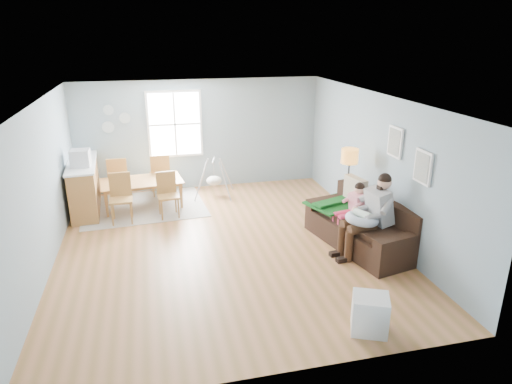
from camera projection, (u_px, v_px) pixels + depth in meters
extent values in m
cube|color=#9F6D38|center=(225.00, 247.00, 8.56)|extent=(8.40, 9.40, 0.08)
cube|color=silver|center=(221.00, 81.00, 7.54)|extent=(8.40, 9.40, 0.60)
cube|color=#86A4AF|center=(195.00, 126.00, 12.36)|extent=(8.40, 0.08, 3.90)
cube|color=#86A4AF|center=(315.00, 340.00, 3.82)|extent=(8.40, 0.08, 3.90)
cube|color=#86A4AF|center=(431.00, 162.00, 9.00)|extent=(0.08, 9.40, 3.90)
cube|color=white|center=(175.00, 124.00, 11.04)|extent=(1.32, 0.06, 1.62)
cube|color=white|center=(175.00, 124.00, 11.01)|extent=(1.20, 0.02, 1.50)
cube|color=white|center=(175.00, 124.00, 11.00)|extent=(1.20, 0.03, 0.04)
cube|color=white|center=(175.00, 124.00, 11.00)|extent=(0.04, 0.03, 1.50)
cube|color=white|center=(423.00, 167.00, 7.23)|extent=(0.04, 0.44, 0.54)
cube|color=slate|center=(422.00, 167.00, 7.23)|extent=(0.01, 0.36, 0.46)
cube|color=white|center=(395.00, 142.00, 7.99)|extent=(0.04, 0.44, 0.54)
cube|color=slate|center=(394.00, 142.00, 7.98)|extent=(0.01, 0.36, 0.46)
cylinder|color=#A0B8C0|center=(108.00, 110.00, 10.58)|extent=(0.24, 0.02, 0.24)
cylinder|color=#A0B8C0|center=(125.00, 118.00, 10.72)|extent=(0.26, 0.02, 0.26)
cylinder|color=#A0B8C0|center=(108.00, 127.00, 10.70)|extent=(0.28, 0.02, 0.28)
cube|color=black|center=(359.00, 235.00, 8.44)|extent=(1.44, 2.42, 0.45)
cube|color=black|center=(378.00, 208.00, 8.45)|extent=(0.70, 2.25, 0.46)
cube|color=black|center=(400.00, 241.00, 7.47)|extent=(0.99, 0.42, 0.17)
cube|color=black|center=(329.00, 201.00, 9.21)|extent=(0.99, 0.42, 0.17)
cube|color=#125122|center=(336.00, 204.00, 8.96)|extent=(1.25, 1.13, 0.04)
cube|color=#C0B092|center=(355.00, 191.00, 8.86)|extent=(0.26, 0.58, 0.56)
cube|color=gray|center=(379.00, 206.00, 7.98)|extent=(0.44, 0.53, 0.65)
sphere|color=#E7AA8D|center=(385.00, 182.00, 7.85)|extent=(0.24, 0.24, 0.24)
sphere|color=black|center=(385.00, 180.00, 7.84)|extent=(0.23, 0.23, 0.23)
cylinder|color=#3A2515|center=(362.00, 228.00, 7.84)|extent=(0.52, 0.24, 0.18)
cylinder|color=#3A2515|center=(355.00, 223.00, 8.06)|extent=(0.52, 0.24, 0.18)
cylinder|color=#3A2515|center=(349.00, 246.00, 7.87)|extent=(0.14, 0.14, 0.56)
cylinder|color=#3A2515|center=(342.00, 241.00, 8.08)|extent=(0.14, 0.14, 0.56)
cube|color=black|center=(343.00, 260.00, 7.92)|extent=(0.27, 0.14, 0.08)
cube|color=black|center=(336.00, 253.00, 8.13)|extent=(0.27, 0.14, 0.08)
torus|color=silver|center=(362.00, 219.00, 7.91)|extent=(0.76, 0.75, 0.24)
cylinder|color=white|center=(362.00, 214.00, 7.88)|extent=(0.26, 0.35, 0.14)
sphere|color=#E7AA8D|center=(355.00, 210.00, 8.02)|extent=(0.12, 0.12, 0.12)
cube|color=silver|center=(357.00, 203.00, 8.47)|extent=(0.31, 0.34, 0.41)
sphere|color=#E7AA8D|center=(360.00, 189.00, 8.39)|extent=(0.19, 0.19, 0.19)
sphere|color=black|center=(360.00, 187.00, 8.38)|extent=(0.19, 0.19, 0.19)
cylinder|color=#FC3D6B|center=(347.00, 216.00, 8.36)|extent=(0.35, 0.17, 0.10)
cylinder|color=#FC3D6B|center=(342.00, 213.00, 8.49)|extent=(0.35, 0.17, 0.10)
cylinder|color=#FC3D6B|center=(339.00, 227.00, 8.36)|extent=(0.09, 0.09, 0.34)
cylinder|color=#FC3D6B|center=(334.00, 224.00, 8.49)|extent=(0.09, 0.09, 0.34)
cylinder|color=black|center=(345.00, 225.00, 9.38)|extent=(0.29, 0.29, 0.03)
cylinder|color=black|center=(347.00, 193.00, 9.15)|extent=(0.03, 0.03, 1.43)
cylinder|color=orange|center=(350.00, 156.00, 8.89)|extent=(0.33, 0.33, 0.29)
cube|color=white|center=(370.00, 314.00, 6.03)|extent=(0.59, 0.57, 0.52)
cube|color=black|center=(354.00, 312.00, 6.06)|extent=(0.17, 0.33, 0.41)
cube|color=#A39C95|center=(144.00, 207.00, 10.38)|extent=(2.83, 2.23, 0.01)
imported|color=olive|center=(143.00, 194.00, 10.27)|extent=(1.87, 1.18, 0.62)
cube|color=#A37238|center=(121.00, 200.00, 9.40)|extent=(0.46, 0.46, 0.04)
cube|color=#A37238|center=(120.00, 184.00, 9.50)|extent=(0.44, 0.05, 0.51)
cylinder|color=#A37238|center=(112.00, 215.00, 9.27)|extent=(0.04, 0.04, 0.50)
cylinder|color=#A37238|center=(131.00, 214.00, 9.35)|extent=(0.04, 0.04, 0.50)
cylinder|color=#A37238|center=(113.00, 209.00, 9.61)|extent=(0.04, 0.04, 0.50)
cylinder|color=#A37238|center=(132.00, 207.00, 9.69)|extent=(0.04, 0.04, 0.50)
cube|color=#A37238|center=(168.00, 196.00, 9.68)|extent=(0.48, 0.48, 0.04)
cube|color=#A37238|center=(166.00, 182.00, 9.77)|extent=(0.42, 0.08, 0.48)
cylinder|color=#A37238|center=(162.00, 210.00, 9.55)|extent=(0.04, 0.04, 0.47)
cylinder|color=#A37238|center=(179.00, 208.00, 9.66)|extent=(0.04, 0.04, 0.47)
cylinder|color=#A37238|center=(160.00, 205.00, 9.86)|extent=(0.04, 0.04, 0.47)
cylinder|color=#A37238|center=(176.00, 203.00, 9.97)|extent=(0.04, 0.04, 0.47)
cube|color=#A37238|center=(119.00, 178.00, 10.75)|extent=(0.47, 0.47, 0.04)
cube|color=#A37238|center=(117.00, 170.00, 10.46)|extent=(0.45, 0.05, 0.51)
cylinder|color=#A37238|center=(128.00, 185.00, 11.05)|extent=(0.04, 0.04, 0.50)
cylinder|color=#A37238|center=(112.00, 186.00, 10.96)|extent=(0.04, 0.04, 0.50)
cylinder|color=#A37238|center=(128.00, 190.00, 10.70)|extent=(0.04, 0.04, 0.50)
cylinder|color=#A37238|center=(111.00, 192.00, 10.62)|extent=(0.04, 0.04, 0.50)
cube|color=#A37238|center=(160.00, 175.00, 11.02)|extent=(0.49, 0.49, 0.04)
cube|color=#A37238|center=(160.00, 166.00, 10.74)|extent=(0.45, 0.07, 0.51)
cylinder|color=#A37238|center=(168.00, 181.00, 11.33)|extent=(0.04, 0.04, 0.50)
cylinder|color=#A37238|center=(152.00, 183.00, 11.23)|extent=(0.04, 0.04, 0.50)
cylinder|color=#A37238|center=(170.00, 186.00, 10.99)|extent=(0.04, 0.04, 0.50)
cylinder|color=#A37238|center=(154.00, 188.00, 10.89)|extent=(0.04, 0.04, 0.50)
cube|color=olive|center=(85.00, 187.00, 10.07)|extent=(0.65, 1.97, 1.08)
cube|color=white|center=(82.00, 163.00, 9.88)|extent=(0.70, 2.01, 0.04)
cube|color=silver|center=(80.00, 158.00, 9.48)|extent=(0.39, 0.37, 0.36)
cube|color=black|center=(71.00, 159.00, 9.45)|extent=(0.03, 0.30, 0.25)
cylinder|color=silver|center=(213.00, 160.00, 10.78)|extent=(0.15, 0.50, 0.04)
ellipsoid|color=silver|center=(214.00, 181.00, 10.95)|extent=(0.37, 0.37, 0.22)
cylinder|color=silver|center=(214.00, 171.00, 10.87)|extent=(0.01, 0.01, 0.41)
cylinder|color=silver|center=(201.00, 182.00, 10.66)|extent=(0.38, 0.26, 0.89)
cylinder|color=silver|center=(225.00, 182.00, 10.66)|extent=(0.24, 0.39, 0.89)
cylinder|color=silver|center=(203.00, 174.00, 11.20)|extent=(0.24, 0.39, 0.89)
cylinder|color=silver|center=(227.00, 174.00, 11.20)|extent=(0.38, 0.26, 0.89)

